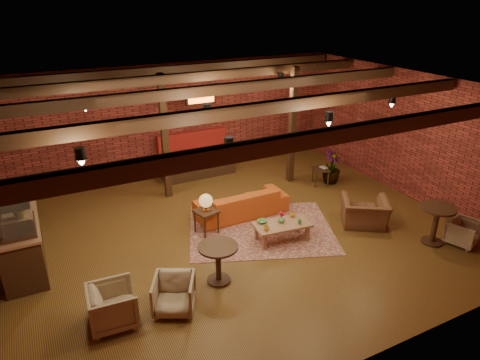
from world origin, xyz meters
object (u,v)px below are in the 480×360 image
round_table_left (218,257)px  armchair_right (365,208)px  armchair_b (174,293)px  armchair_far (463,231)px  sofa (241,202)px  side_table_book (321,170)px  plant_tall (334,136)px  armchair_a (113,304)px  round_table_right (436,219)px  coffee_table (281,225)px  side_table_lamp (206,204)px

round_table_left → armchair_right: armchair_right is taller
armchair_b → armchair_far: 6.19m
sofa → side_table_book: sofa is taller
sofa → armchair_right: bearing=142.4°
plant_tall → round_table_left: bearing=-150.0°
sofa → round_table_left: size_ratio=2.89×
armchair_a → plant_tall: 7.33m
round_table_right → coffee_table: bearing=151.4°
armchair_a → round_table_left: bearing=-79.3°
armchair_right → round_table_right: (0.79, -1.26, 0.13)m
round_table_right → sofa: bearing=135.8°
round_table_left → armchair_a: size_ratio=1.02×
coffee_table → plant_tall: plant_tall is taller
side_table_lamp → plant_tall: size_ratio=0.35×
coffee_table → armchair_a: armchair_a is taller
armchair_b → armchair_right: size_ratio=0.68×
armchair_a → armchair_b: bearing=-94.2°
round_table_right → plant_tall: (0.05, 3.55, 0.79)m
sofa → armchair_b: armchair_b is taller
sofa → side_table_book: bearing=-168.7°
coffee_table → side_table_book: size_ratio=2.22×
side_table_book → armchair_far: bearing=-77.9°
side_table_book → round_table_left: bearing=-147.9°
coffee_table → plant_tall: (2.89, 2.00, 1.00)m
armchair_a → armchair_b: 0.98m
sofa → armchair_b: 3.57m
armchair_far → side_table_lamp: bearing=129.6°
coffee_table → side_table_lamp: side_table_lamp is taller
round_table_left → armchair_far: (5.16, -1.15, -0.21)m
side_table_lamp → armchair_b: (-1.46, -2.09, -0.38)m
armchair_a → side_table_book: size_ratio=1.31×
sofa → coffee_table: coffee_table is taller
plant_tall → armchair_b: bearing=-151.5°
armchair_far → plant_tall: plant_tall is taller
sofa → plant_tall: bearing=-170.2°
armchair_a → armchair_right: armchair_right is taller
armchair_far → armchair_a: bearing=153.8°
round_table_left → armchair_far: bearing=-12.6°
armchair_a → armchair_right: bearing=-79.9°
side_table_lamp → armchair_a: side_table_lamp is taller
sofa → armchair_far: size_ratio=3.61×
round_table_right → side_table_book: bearing=94.9°
side_table_lamp → armchair_right: side_table_lamp is taller
plant_tall → side_table_lamp: bearing=-166.8°
side_table_book → plant_tall: 0.98m
round_table_left → side_table_lamp: bearing=74.3°
coffee_table → round_table_left: (-1.79, -0.70, 0.15)m
side_table_lamp → side_table_book: side_table_lamp is taller
coffee_table → armchair_a: 3.86m
armchair_far → coffee_table: bearing=132.4°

